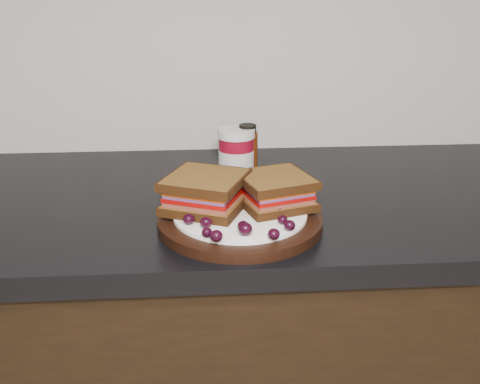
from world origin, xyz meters
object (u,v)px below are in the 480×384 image
Objects in this scene: condiment_jar at (236,155)px; sandwich_left at (206,192)px; oil_bottle at (248,152)px; plate at (240,220)px.

sandwich_left is at bearing -108.53° from condiment_jar.
condiment_jar is at bearing -156.31° from oil_bottle.
sandwich_left is 1.14× the size of condiment_jar.
plate is 0.22m from condiment_jar.
sandwich_left is 1.08× the size of oil_bottle.
condiment_jar is (0.01, 0.22, 0.05)m from plate.
oil_bottle reaches higher than sandwich_left.
plate is 2.21× the size of sandwich_left.
oil_bottle reaches higher than condiment_jar.
oil_bottle is (0.02, 0.01, 0.00)m from condiment_jar.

